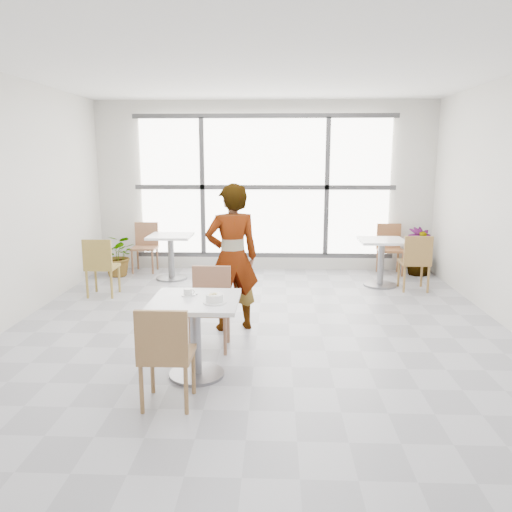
{
  "coord_description": "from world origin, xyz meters",
  "views": [
    {
      "loc": [
        0.21,
        -5.51,
        2.04
      ],
      "look_at": [
        0.0,
        -0.3,
        1.0
      ],
      "focal_mm": 35.22,
      "sensor_mm": 36.0,
      "label": 1
    }
  ],
  "objects_px": {
    "bg_chair_right_far": "(390,245)",
    "plant_right": "(419,252)",
    "bg_chair_right_near": "(416,259)",
    "chair_near": "(165,350)",
    "bg_chair_left_far": "(146,243)",
    "main_table": "(195,323)",
    "coffee_cup": "(188,292)",
    "chair_far": "(211,302)",
    "oatmeal_bowl": "(215,298)",
    "plant_left": "(119,255)",
    "bg_table_right": "(381,256)",
    "bg_table_left": "(171,250)",
    "bg_chair_left_near": "(100,263)",
    "person": "(232,258)"
  },
  "relations": [
    {
      "from": "chair_far",
      "to": "chair_near",
      "type": "bearing_deg",
      "value": -97.69
    },
    {
      "from": "main_table",
      "to": "chair_far",
      "type": "height_order",
      "value": "chair_far"
    },
    {
      "from": "person",
      "to": "bg_chair_right_near",
      "type": "height_order",
      "value": "person"
    },
    {
      "from": "bg_table_left",
      "to": "bg_chair_right_far",
      "type": "xyz_separation_m",
      "value": [
        3.76,
        0.58,
        0.01
      ]
    },
    {
      "from": "bg_table_right",
      "to": "plant_right",
      "type": "bearing_deg",
      "value": 43.88
    },
    {
      "from": "bg_chair_left_near",
      "to": "coffee_cup",
      "type": "bearing_deg",
      "value": 124.49
    },
    {
      "from": "oatmeal_bowl",
      "to": "coffee_cup",
      "type": "distance_m",
      "value": 0.36
    },
    {
      "from": "main_table",
      "to": "bg_table_right",
      "type": "xyz_separation_m",
      "value": [
        2.41,
        3.46,
        -0.04
      ]
    },
    {
      "from": "oatmeal_bowl",
      "to": "chair_far",
      "type": "bearing_deg",
      "value": 100.07
    },
    {
      "from": "bg_table_right",
      "to": "bg_chair_right_far",
      "type": "relative_size",
      "value": 0.86
    },
    {
      "from": "bg_table_left",
      "to": "bg_table_right",
      "type": "distance_m",
      "value": 3.45
    },
    {
      "from": "bg_chair_left_near",
      "to": "bg_chair_right_near",
      "type": "relative_size",
      "value": 1.0
    },
    {
      "from": "chair_near",
      "to": "bg_chair_right_near",
      "type": "distance_m",
      "value": 4.84
    },
    {
      "from": "bg_chair_left_near",
      "to": "plant_right",
      "type": "bearing_deg",
      "value": -162.46
    },
    {
      "from": "chair_far",
      "to": "plant_right",
      "type": "distance_m",
      "value": 4.72
    },
    {
      "from": "chair_far",
      "to": "bg_chair_left_near",
      "type": "bearing_deg",
      "value": 134.71
    },
    {
      "from": "oatmeal_bowl",
      "to": "bg_chair_left_near",
      "type": "height_order",
      "value": "bg_chair_left_near"
    },
    {
      "from": "coffee_cup",
      "to": "bg_table_left",
      "type": "xyz_separation_m",
      "value": [
        -0.94,
        3.67,
        -0.29
      ]
    },
    {
      "from": "chair_near",
      "to": "bg_chair_left_far",
      "type": "distance_m",
      "value": 5.21
    },
    {
      "from": "chair_far",
      "to": "bg_table_right",
      "type": "xyz_separation_m",
      "value": [
        2.37,
        2.69,
        -0.01
      ]
    },
    {
      "from": "oatmeal_bowl",
      "to": "person",
      "type": "distance_m",
      "value": 1.45
    },
    {
      "from": "chair_far",
      "to": "bg_table_left",
      "type": "xyz_separation_m",
      "value": [
        -1.06,
        3.01,
        -0.01
      ]
    },
    {
      "from": "chair_far",
      "to": "person",
      "type": "bearing_deg",
      "value": 71.7
    },
    {
      "from": "coffee_cup",
      "to": "bg_chair_left_near",
      "type": "distance_m",
      "value": 3.08
    },
    {
      "from": "bg_chair_left_far",
      "to": "bg_chair_right_near",
      "type": "distance_m",
      "value": 4.64
    },
    {
      "from": "coffee_cup",
      "to": "bg_chair_right_near",
      "type": "xyz_separation_m",
      "value": [
        2.95,
        3.03,
        -0.28
      ]
    },
    {
      "from": "main_table",
      "to": "bg_table_right",
      "type": "height_order",
      "value": "same"
    },
    {
      "from": "person",
      "to": "bg_table_left",
      "type": "bearing_deg",
      "value": -80.67
    },
    {
      "from": "bg_table_left",
      "to": "bg_chair_left_far",
      "type": "distance_m",
      "value": 0.83
    },
    {
      "from": "bg_chair_right_near",
      "to": "plant_right",
      "type": "xyz_separation_m",
      "value": [
        0.36,
        1.09,
        -0.09
      ]
    },
    {
      "from": "person",
      "to": "bg_table_right",
      "type": "height_order",
      "value": "person"
    },
    {
      "from": "person",
      "to": "bg_chair_right_far",
      "type": "height_order",
      "value": "person"
    },
    {
      "from": "person",
      "to": "oatmeal_bowl",
      "type": "bearing_deg",
      "value": 71.07
    },
    {
      "from": "oatmeal_bowl",
      "to": "bg_chair_right_far",
      "type": "distance_m",
      "value": 5.15
    },
    {
      "from": "oatmeal_bowl",
      "to": "bg_chair_right_near",
      "type": "xyz_separation_m",
      "value": [
        2.68,
        3.27,
        -0.29
      ]
    },
    {
      "from": "main_table",
      "to": "person",
      "type": "bearing_deg",
      "value": 80.28
    },
    {
      "from": "main_table",
      "to": "bg_table_left",
      "type": "bearing_deg",
      "value": 105.06
    },
    {
      "from": "bg_table_left",
      "to": "bg_chair_left_near",
      "type": "bearing_deg",
      "value": -125.27
    },
    {
      "from": "main_table",
      "to": "oatmeal_bowl",
      "type": "bearing_deg",
      "value": -29.44
    },
    {
      "from": "chair_far",
      "to": "plant_left",
      "type": "height_order",
      "value": "chair_far"
    },
    {
      "from": "main_table",
      "to": "bg_table_left",
      "type": "distance_m",
      "value": 3.92
    },
    {
      "from": "main_table",
      "to": "bg_chair_left_far",
      "type": "distance_m",
      "value": 4.66
    },
    {
      "from": "chair_far",
      "to": "coffee_cup",
      "type": "bearing_deg",
      "value": -100.68
    },
    {
      "from": "oatmeal_bowl",
      "to": "plant_left",
      "type": "height_order",
      "value": "oatmeal_bowl"
    },
    {
      "from": "bg_chair_right_far",
      "to": "plant_right",
      "type": "xyz_separation_m",
      "value": [
        0.49,
        -0.11,
        -0.09
      ]
    },
    {
      "from": "chair_far",
      "to": "plant_right",
      "type": "relative_size",
      "value": 1.05
    },
    {
      "from": "plant_left",
      "to": "bg_chair_right_far",
      "type": "bearing_deg",
      "value": 4.92
    },
    {
      "from": "main_table",
      "to": "coffee_cup",
      "type": "bearing_deg",
      "value": 124.3
    },
    {
      "from": "coffee_cup",
      "to": "chair_far",
      "type": "bearing_deg",
      "value": 79.32
    },
    {
      "from": "person",
      "to": "plant_right",
      "type": "height_order",
      "value": "person"
    }
  ]
}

